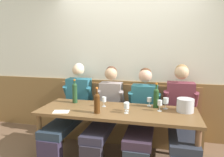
{
  "coord_description": "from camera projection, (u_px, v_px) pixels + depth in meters",
  "views": [
    {
      "loc": [
        0.6,
        -2.58,
        1.63
      ],
      "look_at": [
        -0.14,
        0.45,
        1.13
      ],
      "focal_mm": 33.7,
      "sensor_mm": 36.0,
      "label": 1
    }
  ],
  "objects": [
    {
      "name": "wood_wainscot_panel",
      "position": [
        127.0,
        108.0,
        3.79
      ],
      "size": [
        6.8,
        0.03,
        0.99
      ],
      "primitive_type": "cube",
      "color": "brown",
      "rests_on": "ground"
    },
    {
      "name": "person_right_seat",
      "position": [
        106.0,
        109.0,
        3.3
      ],
      "size": [
        0.47,
        1.23,
        1.27
      ],
      "color": "#2B2630",
      "rests_on": "ground"
    },
    {
      "name": "dining_table",
      "position": [
        117.0,
        116.0,
        2.92
      ],
      "size": [
        2.18,
        0.77,
        0.74
      ],
      "color": "brown",
      "rests_on": "ground"
    },
    {
      "name": "wine_glass_mid_left",
      "position": [
        160.0,
        103.0,
        2.84
      ],
      "size": [
        0.06,
        0.06,
        0.15
      ],
      "color": "silver",
      "rests_on": "dining_table"
    },
    {
      "name": "wine_glass_center_front",
      "position": [
        166.0,
        101.0,
        2.95
      ],
      "size": [
        0.07,
        0.07,
        0.16
      ],
      "color": "silver",
      "rests_on": "dining_table"
    },
    {
      "name": "wine_bottle_clear_water",
      "position": [
        97.0,
        103.0,
        2.75
      ],
      "size": [
        0.08,
        0.08,
        0.35
      ],
      "color": "#49270E",
      "rests_on": "dining_table"
    },
    {
      "name": "ice_bucket",
      "position": [
        185.0,
        105.0,
        2.82
      ],
      "size": [
        0.22,
        0.22,
        0.18
      ],
      "primitive_type": "cylinder",
      "color": "#BCBBC2",
      "rests_on": "dining_table"
    },
    {
      "name": "wine_glass_mid_right",
      "position": [
        127.0,
        105.0,
        2.85
      ],
      "size": [
        0.06,
        0.06,
        0.12
      ],
      "color": "silver",
      "rests_on": "dining_table"
    },
    {
      "name": "tasting_sheet_left_guest",
      "position": [
        61.0,
        112.0,
        2.83
      ],
      "size": [
        0.24,
        0.2,
        0.0
      ],
      "primitive_type": "cube",
      "rotation": [
        0.0,
        0.0,
        0.26
      ],
      "color": "white",
      "rests_on": "dining_table"
    },
    {
      "name": "wall_bench",
      "position": [
        125.0,
        124.0,
        3.63
      ],
      "size": [
        2.48,
        0.42,
        0.94
      ],
      "color": "brown",
      "rests_on": "ground"
    },
    {
      "name": "person_center_right_seat",
      "position": [
        181.0,
        113.0,
        3.04
      ],
      "size": [
        0.52,
        1.23,
        1.33
      ],
      "color": "#292E3A",
      "rests_on": "ground"
    },
    {
      "name": "wine_glass_center_rear",
      "position": [
        104.0,
        100.0,
        3.05
      ],
      "size": [
        0.07,
        0.07,
        0.14
      ],
      "color": "silver",
      "rests_on": "dining_table"
    },
    {
      "name": "person_left_seat",
      "position": [
        143.0,
        112.0,
        3.17
      ],
      "size": [
        0.52,
        1.24,
        1.26
      ],
      "color": "#2D343F",
      "rests_on": "ground"
    },
    {
      "name": "room_wall_back",
      "position": [
        128.0,
        58.0,
        3.7
      ],
      "size": [
        6.8,
        0.08,
        2.8
      ],
      "primitive_type": "cube",
      "color": "silver",
      "rests_on": "ground"
    },
    {
      "name": "wine_glass_by_bottle",
      "position": [
        126.0,
        106.0,
        2.75
      ],
      "size": [
        0.07,
        0.07,
        0.14
      ],
      "color": "silver",
      "rests_on": "dining_table"
    },
    {
      "name": "wine_glass_right_end",
      "position": [
        149.0,
        100.0,
        3.08
      ],
      "size": [
        0.07,
        0.07,
        0.13
      ],
      "color": "silver",
      "rests_on": "dining_table"
    },
    {
      "name": "wine_bottle_green_tall",
      "position": [
        75.0,
        92.0,
        3.24
      ],
      "size": [
        0.08,
        0.08,
        0.37
      ],
      "color": "#1F4224",
      "rests_on": "dining_table"
    },
    {
      "name": "wine_bottle_amber_mid",
      "position": [
        156.0,
        97.0,
        3.0
      ],
      "size": [
        0.08,
        0.08,
        0.36
      ],
      "color": "#1F421E",
      "rests_on": "dining_table"
    },
    {
      "name": "person_center_left_seat",
      "position": [
        72.0,
        106.0,
        3.44
      ],
      "size": [
        0.51,
        1.23,
        1.31
      ],
      "color": "#312940",
      "rests_on": "ground"
    }
  ]
}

